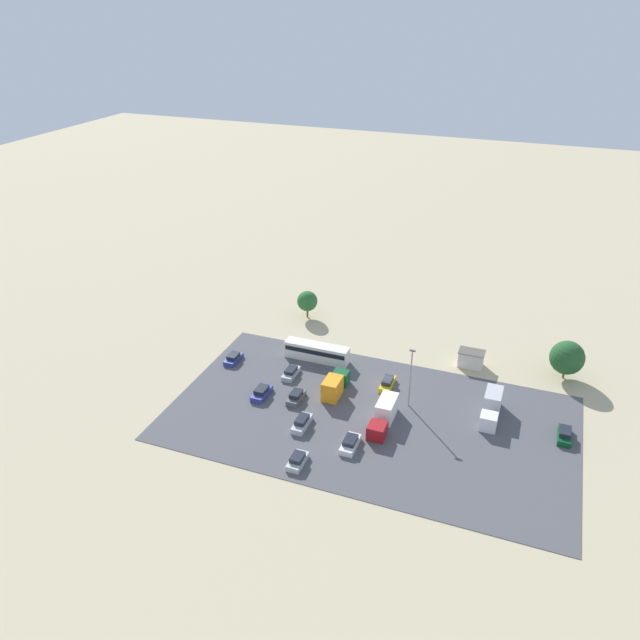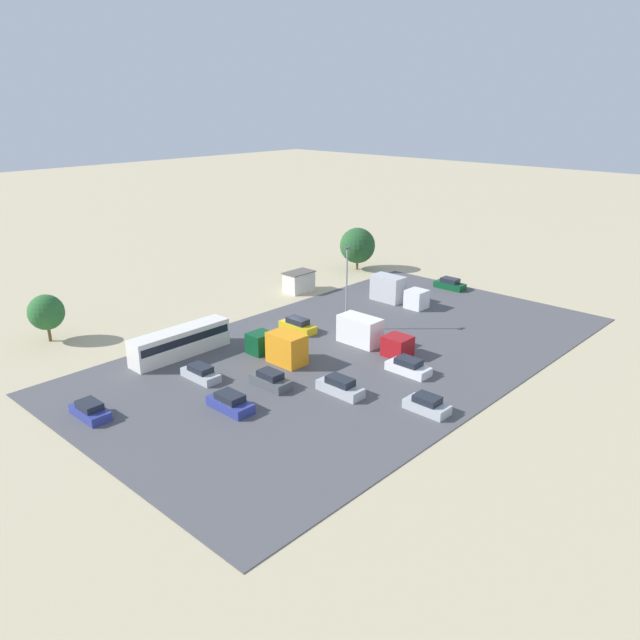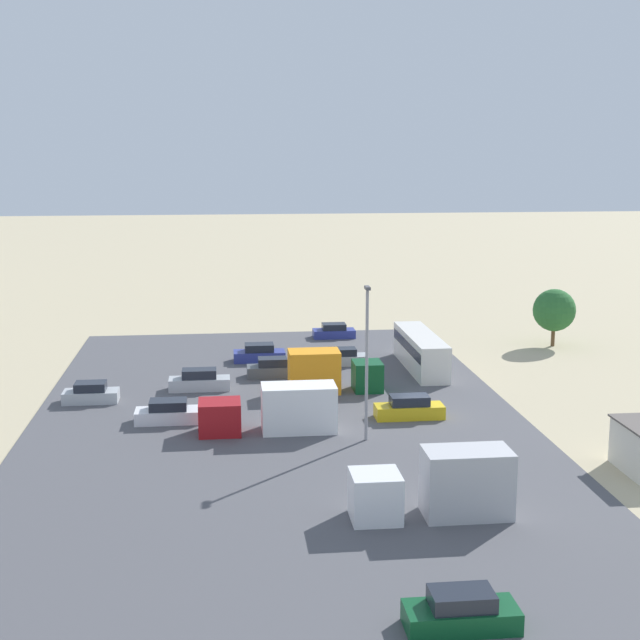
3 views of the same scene
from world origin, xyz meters
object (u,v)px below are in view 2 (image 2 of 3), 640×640
object	(u,v)px
parked_car_8	(230,403)
bus	(180,341)
parked_truck_1	(396,291)
parked_car_7	(427,405)
parked_car_3	(270,380)
parked_car_6	(340,387)
parked_car_2	(450,284)
parked_car_5	(298,326)
parked_car_4	(201,373)
parked_car_0	(408,367)
parked_car_1	(90,411)
parked_truck_0	(279,347)
parked_truck_2	(370,335)
shed_building	(299,282)

from	to	relation	value
parked_car_8	bus	bearing A→B (deg)	-107.48
parked_truck_1	parked_car_7	bearing A→B (deg)	41.59
parked_car_3	parked_car_6	xyz separation A→B (m)	(-3.41, 5.90, 0.02)
parked_car_2	parked_car_5	size ratio (longest dim) A/B	0.93
parked_car_4	parked_car_8	world-z (taller)	parked_car_8
bus	parked_car_0	bearing A→B (deg)	32.28
parked_truck_1	parked_car_1	bearing A→B (deg)	-0.13
bus	parked_car_4	world-z (taller)	bus
parked_car_6	parked_truck_0	xyz separation A→B (m)	(-1.61, -9.99, 0.80)
parked_car_5	parked_car_7	size ratio (longest dim) A/B	1.19
parked_car_4	bus	bearing A→B (deg)	-108.81
bus	parked_truck_1	size ratio (longest dim) A/B	1.40
bus	parked_car_5	bearing A→B (deg)	74.27
parked_car_2	parked_car_0	bearing A→B (deg)	24.39
parked_car_4	parked_car_0	bearing A→B (deg)	137.14
parked_car_8	parked_car_0	bearing A→B (deg)	157.95
parked_car_1	parked_car_8	world-z (taller)	parked_car_8
parked_car_3	parked_truck_1	xyz separation A→B (m)	(-29.33, -6.87, 0.94)
parked_truck_0	parked_truck_2	size ratio (longest dim) A/B	0.80
parked_car_1	parked_car_3	distance (m)	16.37
parked_truck_1	shed_building	bearing A→B (deg)	-69.11
parked_car_4	parked_car_8	bearing A→B (deg)	73.74
parked_car_1	parked_car_6	xyz separation A→B (m)	(-18.22, 12.87, 0.09)
parked_car_8	parked_truck_2	distance (m)	20.15
bus	parked_truck_1	distance (m)	31.24
parked_car_3	parked_car_4	distance (m)	7.19
shed_building	parked_truck_1	world-z (taller)	parked_truck_1
parked_car_4	parked_truck_1	xyz separation A→B (m)	(-32.89, -0.62, 1.00)
parked_car_6	parked_car_7	distance (m)	8.34
parked_car_2	parked_car_3	xyz separation A→B (m)	(40.03, 5.05, 0.00)
parked_car_0	parked_car_3	bearing A→B (deg)	146.03
parked_car_6	parked_car_7	bearing A→B (deg)	-71.95
parked_car_0	parked_truck_2	bearing A→B (deg)	68.35
parked_car_3	parked_car_2	bearing A→B (deg)	7.18
parked_truck_2	parked_car_6	bearing A→B (deg)	25.66
shed_building	parked_car_0	size ratio (longest dim) A/B	0.97
shed_building	parked_car_6	distance (m)	33.44
shed_building	bus	world-z (taller)	bus
shed_building	parked_car_2	distance (m)	21.97
parked_car_3	parked_car_8	xyz separation A→B (m)	(5.62, 0.85, -0.01)
parked_car_4	parked_car_1	bearing A→B (deg)	-3.65
parked_car_0	parked_car_3	xyz separation A→B (m)	(11.63, -7.83, 0.01)
shed_building	bus	size ratio (longest dim) A/B	0.38
parked_car_1	parked_truck_2	bearing A→B (deg)	-14.43
parked_car_1	parked_car_2	bearing A→B (deg)	-2.01
parked_car_0	parked_car_1	xyz separation A→B (m)	(26.44, -14.80, -0.06)
parked_car_1	parked_car_8	size ratio (longest dim) A/B	0.92
parked_car_0	parked_car_8	distance (m)	18.61
parked_truck_0	parked_car_6	bearing A→B (deg)	-99.17
parked_car_6	parked_truck_0	bearing A→B (deg)	80.83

